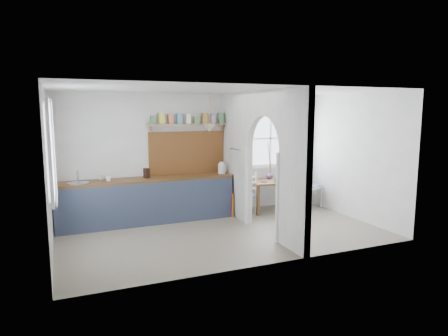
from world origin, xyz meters
name	(u,v)px	position (x,y,z in m)	size (l,w,h in m)	color
floor	(225,234)	(0.00, 0.00, 0.00)	(5.80, 3.20, 0.01)	gray
ceiling	(225,90)	(0.00, 0.00, 2.60)	(5.80, 3.20, 0.01)	white
walls	(225,164)	(0.00, 0.00, 1.30)	(5.81, 3.21, 2.60)	white
partition	(258,153)	(0.70, 0.06, 1.45)	(0.12, 3.20, 2.60)	white
kitchen_window	(49,150)	(-2.87, 0.00, 1.65)	(0.10, 1.16, 1.50)	white
nook_window	(270,138)	(1.80, 1.56, 1.60)	(1.76, 0.10, 1.30)	white
counter	(148,200)	(-1.13, 1.33, 0.46)	(3.50, 0.60, 0.90)	brown
sink	(78,183)	(-2.43, 1.30, 0.89)	(0.40, 0.40, 0.02)	silver
backsplash	(187,153)	(-0.20, 1.58, 1.35)	(1.65, 0.03, 0.90)	brown
shelf	(188,122)	(-0.20, 1.49, 2.01)	(1.75, 0.20, 0.21)	tan
pendant_lamp	(210,128)	(0.15, 1.15, 1.88)	(0.26, 0.26, 0.16)	#EEE2CC
utensil_rail	(235,149)	(0.61, 0.90, 1.45)	(0.02, 0.02, 0.50)	silver
dining_table	(274,196)	(1.68, 1.14, 0.34)	(1.10, 0.73, 0.69)	brown
chair_left	(243,194)	(0.88, 1.07, 0.47)	(0.43, 0.43, 0.94)	white
chair_right	(309,186)	(2.59, 1.11, 0.51)	(0.46, 0.46, 1.01)	white
kettle	(222,168)	(0.47, 1.29, 1.02)	(0.20, 0.16, 0.25)	white
mug_a	(108,179)	(-1.88, 1.27, 0.95)	(0.11, 0.11, 0.10)	white
mug_b	(102,178)	(-1.99, 1.42, 0.95)	(0.12, 0.12, 0.09)	beige
knife_block	(147,173)	(-1.13, 1.35, 1.00)	(0.09, 0.12, 0.20)	black
jar	(147,173)	(-1.11, 1.41, 0.99)	(0.11, 0.11, 0.18)	tan
towel_magenta	(232,205)	(0.58, 0.98, 0.28)	(0.02, 0.03, 0.55)	#B11159
towel_orange	(233,206)	(0.58, 0.94, 0.25)	(0.02, 0.03, 0.52)	#BB7D0E
bowl	(286,178)	(1.93, 1.06, 0.73)	(0.34, 0.34, 0.08)	beige
table_cup	(275,180)	(1.60, 0.97, 0.73)	(0.09, 0.09, 0.08)	gray
plate	(264,182)	(1.36, 1.04, 0.70)	(0.15, 0.15, 0.01)	black
vase	(269,175)	(1.68, 1.37, 0.78)	(0.17, 0.17, 0.18)	#533764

